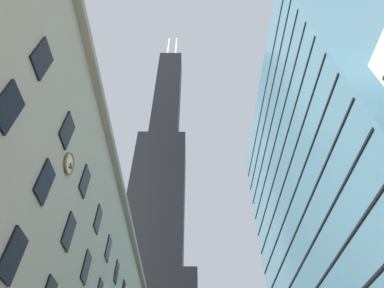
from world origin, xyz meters
The scene contains 2 objects.
dark_skyscraper centered at (-13.37, 72.81, 50.47)m, with size 24.04×24.04×177.78m.
glass_office_midrise centered at (19.37, 27.01, 28.70)m, with size 16.84×43.86×57.41m.
Camera 1 is at (-3.12, -10.30, 1.39)m, focal length 29.80 mm.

